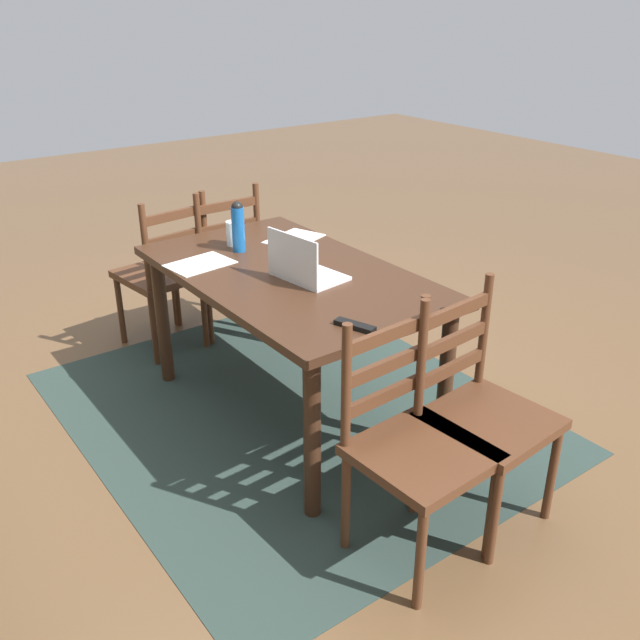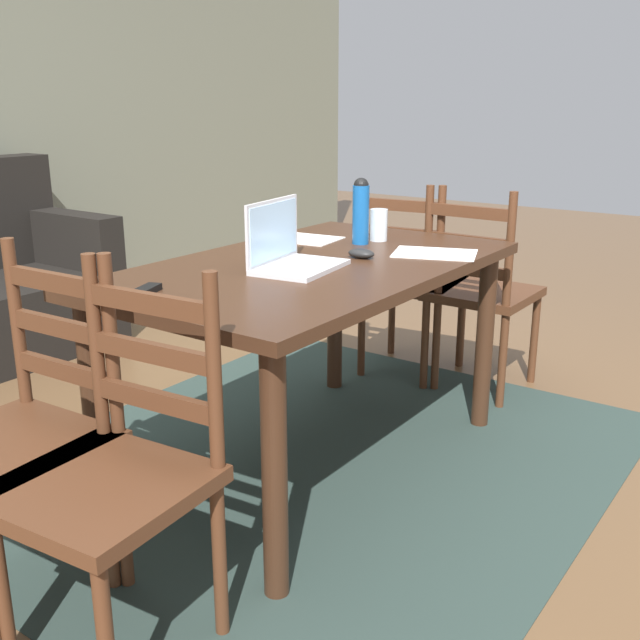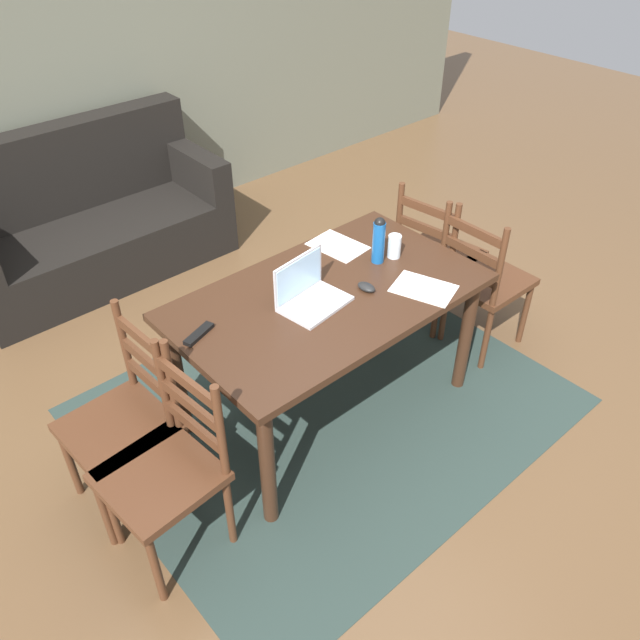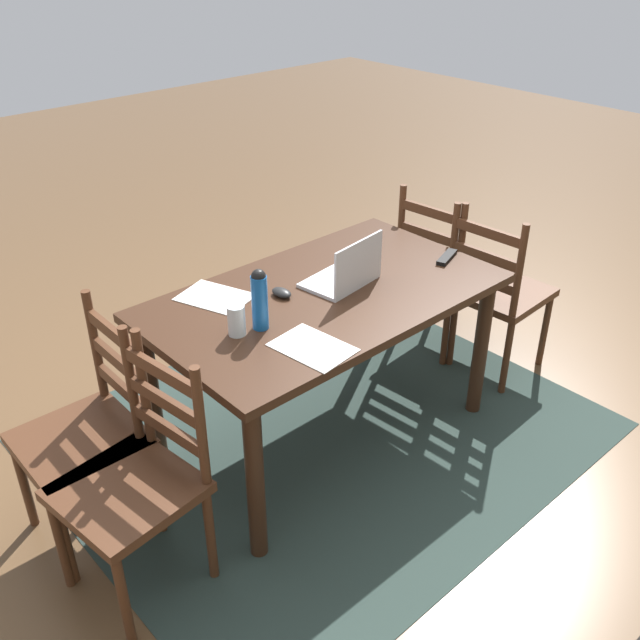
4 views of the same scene
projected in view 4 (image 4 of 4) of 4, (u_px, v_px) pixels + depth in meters
name	position (u px, v px, depth m)	size (l,w,h in m)	color
ground_plane	(324.00, 432.00, 3.44)	(14.00, 14.00, 0.00)	brown
area_rug	(324.00, 432.00, 3.43)	(2.38, 1.99, 0.01)	#283833
dining_table	(325.00, 313.00, 3.10)	(1.53, 0.90, 0.77)	#382114
chair_left_far	(497.00, 293.00, 3.70)	(0.46, 0.46, 0.95)	#4C2B19
chair_right_near	(90.00, 434.00, 2.71)	(0.44, 0.44, 0.95)	#4C2B19
chair_right_far	(136.00, 482.00, 2.48)	(0.49, 0.49, 0.95)	#4C2B19
chair_left_near	(443.00, 270.00, 3.92)	(0.48, 0.48, 0.95)	#4C2B19
laptop	(347.00, 273.00, 3.08)	(0.35, 0.26, 0.23)	silver
water_bottle	(260.00, 298.00, 2.73)	(0.06, 0.06, 0.25)	#145199
drinking_glass	(236.00, 320.00, 2.72)	(0.07, 0.07, 0.13)	silver
computer_mouse	(282.00, 293.00, 3.01)	(0.06, 0.10, 0.03)	black
tv_remote	(447.00, 257.00, 3.33)	(0.04, 0.17, 0.02)	black
paper_stack_left	(215.00, 297.00, 3.01)	(0.21, 0.30, 0.00)	white
paper_stack_right	(313.00, 347.00, 2.67)	(0.21, 0.30, 0.00)	white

